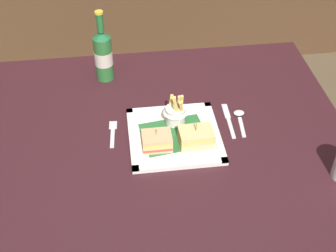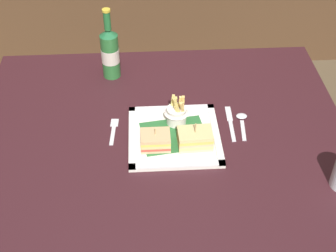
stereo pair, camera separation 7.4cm
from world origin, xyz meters
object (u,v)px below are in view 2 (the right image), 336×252
fork (114,130)px  sandwich_half_left (155,140)px  beer_bottle (110,52)px  spoon (242,120)px  dining_table (162,157)px  square_plate (174,136)px  knife (230,122)px  fries_cup (177,112)px  sandwich_half_right (195,138)px

fork → sandwich_half_left: bearing=-35.5°
beer_bottle → spoon: 0.51m
dining_table → square_plate: (0.04, -0.02, 0.11)m
dining_table → square_plate: square_plate is taller
sandwich_half_left → knife: bearing=24.0°
knife → fork: bearing=-177.5°
fries_cup → beer_bottle: bearing=126.4°
fries_cup → spoon: bearing=2.2°
sandwich_half_left → fork: bearing=144.5°
knife → dining_table: bearing=-168.8°
sandwich_half_right → fork: 0.26m
sandwich_half_right → beer_bottle: bearing=123.5°
sandwich_half_right → square_plate: bearing=142.4°
sandwich_half_right → spoon: 0.20m
square_plate → fries_cup: bearing=78.9°
fries_cup → spoon: size_ratio=0.88×
fries_cup → knife: fries_cup is taller
spoon → dining_table: bearing=-169.4°
sandwich_half_left → beer_bottle: beer_bottle is taller
sandwich_half_right → fork: sandwich_half_right is taller
fries_cup → knife: bearing=1.3°
knife → spoon: 0.04m
dining_table → fork: bearing=169.7°
knife → spoon: size_ratio=1.34×
beer_bottle → fork: size_ratio=2.13×
fork → knife: (0.37, 0.02, 0.00)m
dining_table → sandwich_half_right: sandwich_half_right is taller
beer_bottle → knife: (0.38, -0.28, -0.09)m
spoon → square_plate: bearing=-163.2°
sandwich_half_left → sandwich_half_right: size_ratio=0.84×
beer_bottle → knife: 0.48m
square_plate → beer_bottle: beer_bottle is taller
sandwich_half_right → spoon: size_ratio=0.82×
sandwich_half_left → sandwich_half_right: bearing=0.0°
dining_table → square_plate: bearing=-27.5°
fries_cup → fork: size_ratio=0.91×
sandwich_half_left → spoon: sandwich_half_left is taller
sandwich_half_left → fork: sandwich_half_left is taller
square_plate → dining_table: bearing=152.5°
fries_cup → fork: 0.20m
beer_bottle → fork: 0.31m
fork → knife: size_ratio=0.72×
sandwich_half_right → fork: (-0.24, 0.09, -0.03)m
beer_bottle → sandwich_half_left: bearing=-70.1°
dining_table → knife: bearing=11.2°
dining_table → sandwich_half_right: size_ratio=11.26×
fork → spoon: size_ratio=0.97×
square_plate → fork: 0.19m
square_plate → spoon: square_plate is taller
sandwich_half_left → fries_cup: bearing=56.1°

